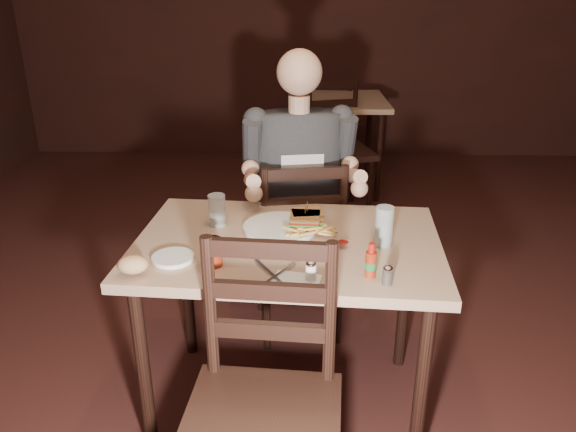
{
  "coord_description": "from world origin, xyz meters",
  "views": [
    {
      "loc": [
        -0.23,
        -2.1,
        1.69
      ],
      "look_at": [
        -0.29,
        -0.13,
        0.85
      ],
      "focal_mm": 35.0,
      "sensor_mm": 36.0,
      "label": 1
    }
  ],
  "objects_px": {
    "bg_chair_far": "(333,125)",
    "diner": "(300,155)",
    "syrup_dispenser": "(212,252)",
    "chair_near": "(261,424)",
    "bg_chair_near": "(340,151)",
    "glass_left": "(217,210)",
    "side_plate": "(173,259)",
    "chair_far": "(298,245)",
    "main_table": "(288,260)",
    "dinner_plate": "(280,229)",
    "bg_table": "(337,110)",
    "glass_right": "(384,226)",
    "hot_sauce": "(371,260)"
  },
  "relations": [
    {
      "from": "bg_table",
      "to": "hot_sauce",
      "type": "height_order",
      "value": "hot_sauce"
    },
    {
      "from": "dinner_plate",
      "to": "chair_far",
      "type": "bearing_deg",
      "value": 82.25
    },
    {
      "from": "chair_near",
      "to": "bg_chair_far",
      "type": "distance_m",
      "value": 3.91
    },
    {
      "from": "bg_chair_far",
      "to": "side_plate",
      "type": "xyz_separation_m",
      "value": [
        -0.73,
        -3.4,
        0.36
      ]
    },
    {
      "from": "glass_left",
      "to": "side_plate",
      "type": "height_order",
      "value": "glass_left"
    },
    {
      "from": "bg_chair_near",
      "to": "dinner_plate",
      "type": "height_order",
      "value": "bg_chair_near"
    },
    {
      "from": "chair_near",
      "to": "bg_chair_far",
      "type": "height_order",
      "value": "chair_near"
    },
    {
      "from": "glass_right",
      "to": "bg_chair_near",
      "type": "bearing_deg",
      "value": 90.68
    },
    {
      "from": "bg_chair_far",
      "to": "glass_right",
      "type": "bearing_deg",
      "value": 96.9
    },
    {
      "from": "bg_chair_far",
      "to": "dinner_plate",
      "type": "height_order",
      "value": "bg_chair_far"
    },
    {
      "from": "chair_far",
      "to": "bg_chair_far",
      "type": "relative_size",
      "value": 1.14
    },
    {
      "from": "glass_right",
      "to": "side_plate",
      "type": "bearing_deg",
      "value": -169.44
    },
    {
      "from": "glass_right",
      "to": "syrup_dispenser",
      "type": "bearing_deg",
      "value": -164.29
    },
    {
      "from": "diner",
      "to": "bg_table",
      "type": "bearing_deg",
      "value": 73.2
    },
    {
      "from": "diner",
      "to": "hot_sauce",
      "type": "height_order",
      "value": "diner"
    },
    {
      "from": "bg_chair_far",
      "to": "diner",
      "type": "bearing_deg",
      "value": 90.36
    },
    {
      "from": "chair_far",
      "to": "glass_right",
      "type": "xyz_separation_m",
      "value": [
        0.32,
        -0.61,
        0.38
      ]
    },
    {
      "from": "main_table",
      "to": "side_plate",
      "type": "relative_size",
      "value": 8.35
    },
    {
      "from": "dinner_plate",
      "to": "diner",
      "type": "bearing_deg",
      "value": 80.47
    },
    {
      "from": "chair_far",
      "to": "syrup_dispenser",
      "type": "bearing_deg",
      "value": 60.46
    },
    {
      "from": "main_table",
      "to": "chair_near",
      "type": "xyz_separation_m",
      "value": [
        -0.06,
        -0.66,
        -0.19
      ]
    },
    {
      "from": "hot_sauce",
      "to": "dinner_plate",
      "type": "bearing_deg",
      "value": 131.4
    },
    {
      "from": "chair_near",
      "to": "syrup_dispenser",
      "type": "bearing_deg",
      "value": 117.45
    },
    {
      "from": "bg_chair_near",
      "to": "glass_right",
      "type": "bearing_deg",
      "value": -105.02
    },
    {
      "from": "bg_table",
      "to": "diner",
      "type": "height_order",
      "value": "diner"
    },
    {
      "from": "bg_table",
      "to": "side_plate",
      "type": "distance_m",
      "value": 2.95
    },
    {
      "from": "diner",
      "to": "glass_right",
      "type": "distance_m",
      "value": 0.65
    },
    {
      "from": "syrup_dispenser",
      "to": "main_table",
      "type": "bearing_deg",
      "value": 42.26
    },
    {
      "from": "main_table",
      "to": "chair_near",
      "type": "distance_m",
      "value": 0.69
    },
    {
      "from": "bg_chair_near",
      "to": "syrup_dispenser",
      "type": "distance_m",
      "value": 2.43
    },
    {
      "from": "main_table",
      "to": "glass_right",
      "type": "relative_size",
      "value": 7.87
    },
    {
      "from": "chair_far",
      "to": "bg_table",
      "type": "bearing_deg",
      "value": -107.17
    },
    {
      "from": "bg_chair_far",
      "to": "diner",
      "type": "distance_m",
      "value": 2.77
    },
    {
      "from": "chair_near",
      "to": "dinner_plate",
      "type": "xyz_separation_m",
      "value": [
        0.03,
        0.75,
        0.28
      ]
    },
    {
      "from": "glass_left",
      "to": "side_plate",
      "type": "distance_m",
      "value": 0.34
    },
    {
      "from": "bg_table",
      "to": "syrup_dispenser",
      "type": "xyz_separation_m",
      "value": [
        -0.59,
        -2.88,
        0.14
      ]
    },
    {
      "from": "chair_near",
      "to": "bg_chair_near",
      "type": "distance_m",
      "value": 2.82
    },
    {
      "from": "glass_right",
      "to": "glass_left",
      "type": "bearing_deg",
      "value": 165.31
    },
    {
      "from": "bg_table",
      "to": "side_plate",
      "type": "bearing_deg",
      "value": -104.37
    },
    {
      "from": "chair_far",
      "to": "diner",
      "type": "bearing_deg",
      "value": 90.0
    },
    {
      "from": "dinner_plate",
      "to": "hot_sauce",
      "type": "xyz_separation_m",
      "value": [
        0.32,
        -0.36,
        0.05
      ]
    },
    {
      "from": "main_table",
      "to": "glass_right",
      "type": "distance_m",
      "value": 0.39
    },
    {
      "from": "main_table",
      "to": "bg_chair_far",
      "type": "height_order",
      "value": "bg_chair_far"
    },
    {
      "from": "chair_far",
      "to": "chair_near",
      "type": "distance_m",
      "value": 1.24
    },
    {
      "from": "bg_chair_near",
      "to": "side_plate",
      "type": "height_order",
      "value": "bg_chair_near"
    },
    {
      "from": "diner",
      "to": "syrup_dispenser",
      "type": "distance_m",
      "value": 0.8
    },
    {
      "from": "main_table",
      "to": "bg_chair_far",
      "type": "bearing_deg",
      "value": 84.17
    },
    {
      "from": "chair_far",
      "to": "side_plate",
      "type": "height_order",
      "value": "chair_far"
    },
    {
      "from": "chair_near",
      "to": "glass_left",
      "type": "relative_size",
      "value": 7.76
    },
    {
      "from": "bg_chair_near",
      "to": "glass_right",
      "type": "xyz_separation_m",
      "value": [
        0.03,
        -2.16,
        0.36
      ]
    }
  ]
}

